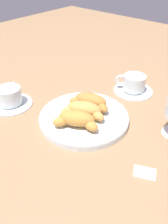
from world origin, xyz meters
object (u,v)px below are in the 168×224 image
object	(u,v)px
croissant_small	(84,110)
croissant_extra	(76,119)
pastry_plate	(84,117)
croissant_large	(90,101)
sugar_packet	(145,172)
coffee_cup_far	(10,98)
coffee_cup_near	(133,85)

from	to	relation	value
croissant_small	croissant_extra	distance (m)	0.05
pastry_plate	croissant_extra	size ratio (longest dim) A/B	2.14
croissant_large	sugar_packet	size ratio (longest dim) A/B	2.63
croissant_large	croissant_small	world-z (taller)	same
coffee_cup_far	pastry_plate	bearing A→B (deg)	-158.80
coffee_cup_near	croissant_small	bearing A→B (deg)	85.67
coffee_cup_far	sugar_packet	distance (m)	0.47
croissant_extra	croissant_large	bearing A→B (deg)	-72.32
pastry_plate	croissant_extra	world-z (taller)	croissant_extra
croissant_large	croissant_extra	xyz separation A→B (m)	(-0.03, 0.10, 0.00)
coffee_cup_near	coffee_cup_far	size ratio (longest dim) A/B	1.00
croissant_large	croissant_small	xyz separation A→B (m)	(-0.02, 0.05, 0.00)
croissant_large	croissant_small	size ratio (longest dim) A/B	1.06
croissant_extra	coffee_cup_near	xyz separation A→B (m)	(-0.00, -0.29, -0.01)
croissant_small	croissant_extra	world-z (taller)	same
croissant_large	coffee_cup_near	size ratio (longest dim) A/B	0.97
croissant_large	coffee_cup_far	distance (m)	0.26
coffee_cup_far	sugar_packet	xyz separation A→B (m)	(-0.47, -0.03, -0.02)
pastry_plate	croissant_small	bearing A→B (deg)	115.50
croissant_extra	coffee_cup_near	size ratio (longest dim) A/B	0.90
pastry_plate	coffee_cup_far	size ratio (longest dim) A/B	1.93
coffee_cup_far	croissant_extra	bearing A→B (deg)	-170.88
coffee_cup_near	sugar_packet	bearing A→B (deg)	125.58
pastry_plate	croissant_extra	distance (m)	0.06
pastry_plate	croissant_large	xyz separation A→B (m)	(0.01, -0.04, 0.03)
croissant_small	croissant_extra	xyz separation A→B (m)	(-0.02, 0.05, 0.00)
croissant_large	croissant_small	distance (m)	0.05
croissant_extra	coffee_cup_far	size ratio (longest dim) A/B	0.90
croissant_extra	sugar_packet	world-z (taller)	croissant_extra
croissant_large	croissant_extra	size ratio (longest dim) A/B	1.07
coffee_cup_near	coffee_cup_far	xyz separation A→B (m)	(0.25, 0.33, 0.00)
croissant_extra	coffee_cup_near	distance (m)	0.29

